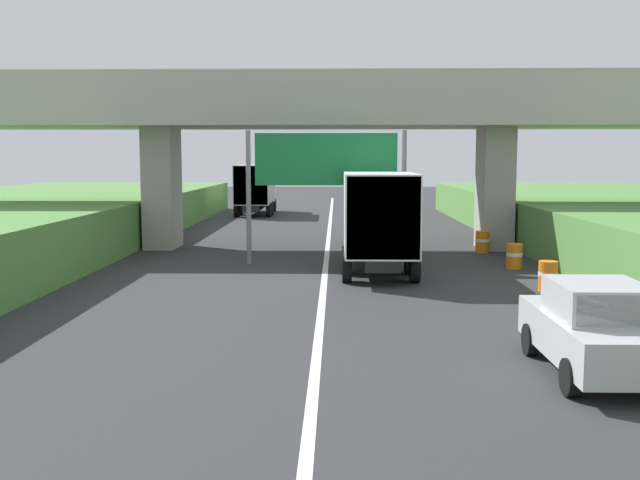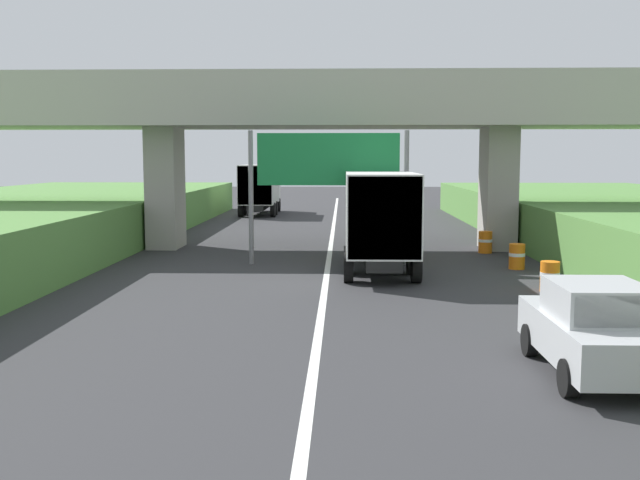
{
  "view_description": "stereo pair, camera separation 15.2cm",
  "coord_description": "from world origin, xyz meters",
  "px_view_note": "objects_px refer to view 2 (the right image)",
  "views": [
    {
      "loc": [
        0.39,
        0.58,
        3.95
      ],
      "look_at": [
        0.0,
        17.84,
        2.0
      ],
      "focal_mm": 41.19,
      "sensor_mm": 36.0,
      "label": 1
    },
    {
      "loc": [
        0.54,
        0.58,
        3.95
      ],
      "look_at": [
        0.0,
        17.84,
        2.0
      ],
      "focal_mm": 41.19,
      "sensor_mm": 36.0,
      "label": 2
    }
  ],
  "objects_px": {
    "car_silver": "(595,329)",
    "construction_barrel_4": "(517,256)",
    "truck_white": "(261,187)",
    "construction_barrel_5": "(485,242)",
    "construction_barrel_2": "(606,306)",
    "truck_yellow": "(379,216)",
    "overhead_highway_sign": "(328,167)",
    "construction_barrel_3": "(550,276)"
  },
  "relations": [
    {
      "from": "car_silver",
      "to": "construction_barrel_4",
      "type": "relative_size",
      "value": 4.56
    },
    {
      "from": "truck_white",
      "to": "car_silver",
      "type": "relative_size",
      "value": 1.78
    },
    {
      "from": "construction_barrel_5",
      "to": "construction_barrel_4",
      "type": "bearing_deg",
      "value": -86.48
    },
    {
      "from": "construction_barrel_2",
      "to": "construction_barrel_4",
      "type": "relative_size",
      "value": 1.0
    },
    {
      "from": "truck_white",
      "to": "construction_barrel_5",
      "type": "height_order",
      "value": "truck_white"
    },
    {
      "from": "car_silver",
      "to": "construction_barrel_2",
      "type": "height_order",
      "value": "car_silver"
    },
    {
      "from": "car_silver",
      "to": "construction_barrel_5",
      "type": "relative_size",
      "value": 4.56
    },
    {
      "from": "construction_barrel_4",
      "to": "construction_barrel_5",
      "type": "xyz_separation_m",
      "value": [
        -0.27,
        4.41,
        0.0
      ]
    },
    {
      "from": "truck_white",
      "to": "truck_yellow",
      "type": "relative_size",
      "value": 1.0
    },
    {
      "from": "truck_white",
      "to": "car_silver",
      "type": "height_order",
      "value": "truck_white"
    },
    {
      "from": "overhead_highway_sign",
      "to": "truck_yellow",
      "type": "height_order",
      "value": "overhead_highway_sign"
    },
    {
      "from": "truck_yellow",
      "to": "construction_barrel_2",
      "type": "bearing_deg",
      "value": -58.57
    },
    {
      "from": "car_silver",
      "to": "truck_white",
      "type": "bearing_deg",
      "value": 105.3
    },
    {
      "from": "truck_white",
      "to": "construction_barrel_4",
      "type": "height_order",
      "value": "truck_white"
    },
    {
      "from": "truck_white",
      "to": "construction_barrel_2",
      "type": "bearing_deg",
      "value": -70.43
    },
    {
      "from": "truck_white",
      "to": "construction_barrel_5",
      "type": "bearing_deg",
      "value": -60.2
    },
    {
      "from": "overhead_highway_sign",
      "to": "construction_barrel_2",
      "type": "relative_size",
      "value": 6.53
    },
    {
      "from": "construction_barrel_3",
      "to": "construction_barrel_5",
      "type": "distance_m",
      "value": 8.83
    },
    {
      "from": "truck_white",
      "to": "construction_barrel_5",
      "type": "relative_size",
      "value": 8.11
    },
    {
      "from": "truck_yellow",
      "to": "construction_barrel_2",
      "type": "height_order",
      "value": "truck_yellow"
    },
    {
      "from": "overhead_highway_sign",
      "to": "construction_barrel_3",
      "type": "distance_m",
      "value": 9.1
    },
    {
      "from": "car_silver",
      "to": "construction_barrel_3",
      "type": "bearing_deg",
      "value": 79.57
    },
    {
      "from": "truck_yellow",
      "to": "construction_barrel_3",
      "type": "distance_m",
      "value": 6.28
    },
    {
      "from": "overhead_highway_sign",
      "to": "construction_barrel_2",
      "type": "bearing_deg",
      "value": -55.34
    },
    {
      "from": "car_silver",
      "to": "construction_barrel_2",
      "type": "relative_size",
      "value": 4.56
    },
    {
      "from": "construction_barrel_3",
      "to": "construction_barrel_4",
      "type": "distance_m",
      "value": 4.41
    },
    {
      "from": "car_silver",
      "to": "overhead_highway_sign",
      "type": "bearing_deg",
      "value": 110.3
    },
    {
      "from": "overhead_highway_sign",
      "to": "truck_yellow",
      "type": "distance_m",
      "value": 2.96
    },
    {
      "from": "car_silver",
      "to": "construction_barrel_2",
      "type": "xyz_separation_m",
      "value": [
        1.64,
        4.04,
        -0.4
      ]
    },
    {
      "from": "construction_barrel_2",
      "to": "construction_barrel_3",
      "type": "distance_m",
      "value": 4.41
    },
    {
      "from": "overhead_highway_sign",
      "to": "construction_barrel_2",
      "type": "height_order",
      "value": "overhead_highway_sign"
    },
    {
      "from": "overhead_highway_sign",
      "to": "car_silver",
      "type": "distance_m",
      "value": 14.96
    },
    {
      "from": "construction_barrel_4",
      "to": "truck_white",
      "type": "bearing_deg",
      "value": 115.71
    },
    {
      "from": "truck_yellow",
      "to": "car_silver",
      "type": "height_order",
      "value": "truck_yellow"
    },
    {
      "from": "truck_yellow",
      "to": "construction_barrel_3",
      "type": "bearing_deg",
      "value": -37.16
    },
    {
      "from": "overhead_highway_sign",
      "to": "truck_yellow",
      "type": "bearing_deg",
      "value": -42.74
    },
    {
      "from": "truck_yellow",
      "to": "car_silver",
      "type": "relative_size",
      "value": 1.78
    },
    {
      "from": "construction_barrel_4",
      "to": "construction_barrel_2",
      "type": "bearing_deg",
      "value": -89.87
    },
    {
      "from": "truck_white",
      "to": "truck_yellow",
      "type": "height_order",
      "value": "same"
    },
    {
      "from": "construction_barrel_2",
      "to": "construction_barrel_4",
      "type": "xyz_separation_m",
      "value": [
        -0.02,
        8.82,
        0.0
      ]
    },
    {
      "from": "truck_white",
      "to": "construction_barrel_5",
      "type": "xyz_separation_m",
      "value": [
        11.63,
        -20.31,
        -1.47
      ]
    },
    {
      "from": "construction_barrel_3",
      "to": "truck_yellow",
      "type": "bearing_deg",
      "value": 142.84
    }
  ]
}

